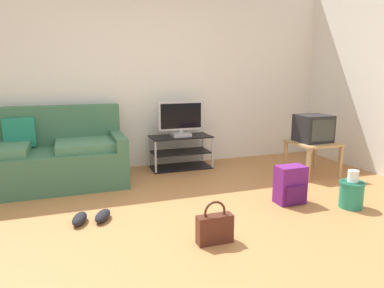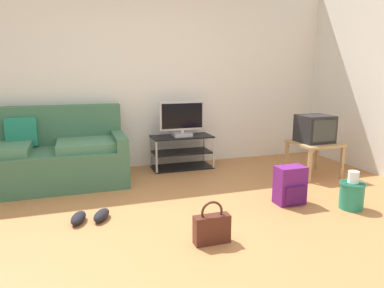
{
  "view_description": "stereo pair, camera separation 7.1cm",
  "coord_description": "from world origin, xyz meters",
  "px_view_note": "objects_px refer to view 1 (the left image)",
  "views": [
    {
      "loc": [
        -0.92,
        -2.62,
        1.37
      ],
      "look_at": [
        0.41,
        1.13,
        0.55
      ],
      "focal_mm": 32.66,
      "sensor_mm": 36.0,
      "label": 1
    },
    {
      "loc": [
        -0.85,
        -2.64,
        1.37
      ],
      "look_at": [
        0.41,
        1.13,
        0.55
      ],
      "focal_mm": 32.66,
      "sensor_mm": 36.0,
      "label": 2
    }
  ],
  "objects_px": {
    "cleaning_bucket": "(352,192)",
    "side_table": "(313,147)",
    "crt_tv": "(313,128)",
    "backpack": "(290,185)",
    "sneakers_pair": "(91,217)",
    "tv_stand": "(181,152)",
    "handbag": "(215,228)",
    "flat_tv": "(181,119)",
    "couch": "(44,158)"
  },
  "relations": [
    {
      "from": "backpack",
      "to": "handbag",
      "type": "bearing_deg",
      "value": -135.72
    },
    {
      "from": "tv_stand",
      "to": "flat_tv",
      "type": "xyz_separation_m",
      "value": [
        0.0,
        -0.02,
        0.48
      ]
    },
    {
      "from": "backpack",
      "to": "sneakers_pair",
      "type": "relative_size",
      "value": 0.98
    },
    {
      "from": "handbag",
      "to": "flat_tv",
      "type": "bearing_deg",
      "value": 79.15
    },
    {
      "from": "sneakers_pair",
      "to": "flat_tv",
      "type": "bearing_deg",
      "value": 47.98
    },
    {
      "from": "backpack",
      "to": "crt_tv",
      "type": "bearing_deg",
      "value": 59.72
    },
    {
      "from": "side_table",
      "to": "backpack",
      "type": "height_order",
      "value": "side_table"
    },
    {
      "from": "tv_stand",
      "to": "handbag",
      "type": "bearing_deg",
      "value": -100.75
    },
    {
      "from": "couch",
      "to": "cleaning_bucket",
      "type": "xyz_separation_m",
      "value": [
        3.02,
        -1.84,
        -0.18
      ]
    },
    {
      "from": "side_table",
      "to": "cleaning_bucket",
      "type": "xyz_separation_m",
      "value": [
        -0.39,
        -1.13,
        -0.23
      ]
    },
    {
      "from": "tv_stand",
      "to": "backpack",
      "type": "bearing_deg",
      "value": -68.71
    },
    {
      "from": "couch",
      "to": "crt_tv",
      "type": "height_order",
      "value": "couch"
    },
    {
      "from": "tv_stand",
      "to": "crt_tv",
      "type": "relative_size",
      "value": 2.07
    },
    {
      "from": "flat_tv",
      "to": "handbag",
      "type": "relative_size",
      "value": 1.82
    },
    {
      "from": "side_table",
      "to": "crt_tv",
      "type": "relative_size",
      "value": 1.35
    },
    {
      "from": "sneakers_pair",
      "to": "side_table",
      "type": "bearing_deg",
      "value": 11.63
    },
    {
      "from": "couch",
      "to": "handbag",
      "type": "relative_size",
      "value": 5.31
    },
    {
      "from": "side_table",
      "to": "crt_tv",
      "type": "xyz_separation_m",
      "value": [
        -0.0,
        0.02,
        0.25
      ]
    },
    {
      "from": "tv_stand",
      "to": "handbag",
      "type": "xyz_separation_m",
      "value": [
        -0.44,
        -2.29,
        -0.11
      ]
    },
    {
      "from": "flat_tv",
      "to": "sneakers_pair",
      "type": "xyz_separation_m",
      "value": [
        -1.36,
        -1.51,
        -0.68
      ]
    },
    {
      "from": "flat_tv",
      "to": "tv_stand",
      "type": "bearing_deg",
      "value": 90.0
    },
    {
      "from": "couch",
      "to": "flat_tv",
      "type": "bearing_deg",
      "value": 5.84
    },
    {
      "from": "side_table",
      "to": "handbag",
      "type": "height_order",
      "value": "side_table"
    },
    {
      "from": "sneakers_pair",
      "to": "backpack",
      "type": "bearing_deg",
      "value": -5.59
    },
    {
      "from": "cleaning_bucket",
      "to": "side_table",
      "type": "bearing_deg",
      "value": 71.08
    },
    {
      "from": "flat_tv",
      "to": "crt_tv",
      "type": "distance_m",
      "value": 1.82
    },
    {
      "from": "side_table",
      "to": "handbag",
      "type": "xyz_separation_m",
      "value": [
        -2.02,
        -1.37,
        -0.26
      ]
    },
    {
      "from": "side_table",
      "to": "crt_tv",
      "type": "bearing_deg",
      "value": 90.0
    },
    {
      "from": "side_table",
      "to": "sneakers_pair",
      "type": "bearing_deg",
      "value": -168.37
    },
    {
      "from": "couch",
      "to": "sneakers_pair",
      "type": "relative_size",
      "value": 4.63
    },
    {
      "from": "backpack",
      "to": "cleaning_bucket",
      "type": "relative_size",
      "value": 1.03
    },
    {
      "from": "handbag",
      "to": "couch",
      "type": "bearing_deg",
      "value": 123.62
    },
    {
      "from": "crt_tv",
      "to": "sneakers_pair",
      "type": "distance_m",
      "value": 3.06
    },
    {
      "from": "side_table",
      "to": "cleaning_bucket",
      "type": "relative_size",
      "value": 1.43
    },
    {
      "from": "backpack",
      "to": "cleaning_bucket",
      "type": "distance_m",
      "value": 0.61
    },
    {
      "from": "flat_tv",
      "to": "backpack",
      "type": "relative_size",
      "value": 1.62
    },
    {
      "from": "flat_tv",
      "to": "cleaning_bucket",
      "type": "xyz_separation_m",
      "value": [
        1.19,
        -2.03,
        -0.56
      ]
    },
    {
      "from": "flat_tv",
      "to": "crt_tv",
      "type": "relative_size",
      "value": 1.56
    },
    {
      "from": "tv_stand",
      "to": "flat_tv",
      "type": "distance_m",
      "value": 0.48
    },
    {
      "from": "couch",
      "to": "sneakers_pair",
      "type": "height_order",
      "value": "couch"
    },
    {
      "from": "flat_tv",
      "to": "side_table",
      "type": "relative_size",
      "value": 1.16
    },
    {
      "from": "handbag",
      "to": "cleaning_bucket",
      "type": "bearing_deg",
      "value": 8.37
    },
    {
      "from": "backpack",
      "to": "flat_tv",
      "type": "bearing_deg",
      "value": 129.05
    },
    {
      "from": "sneakers_pair",
      "to": "couch",
      "type": "bearing_deg",
      "value": 109.14
    },
    {
      "from": "flat_tv",
      "to": "handbag",
      "type": "xyz_separation_m",
      "value": [
        -0.44,
        -2.27,
        -0.59
      ]
    },
    {
      "from": "tv_stand",
      "to": "sneakers_pair",
      "type": "xyz_separation_m",
      "value": [
        -1.36,
        -1.53,
        -0.19
      ]
    },
    {
      "from": "side_table",
      "to": "tv_stand",
      "type": "bearing_deg",
      "value": 149.59
    },
    {
      "from": "handbag",
      "to": "cleaning_bucket",
      "type": "distance_m",
      "value": 1.65
    },
    {
      "from": "side_table",
      "to": "handbag",
      "type": "bearing_deg",
      "value": -145.89
    },
    {
      "from": "crt_tv",
      "to": "handbag",
      "type": "relative_size",
      "value": 1.16
    }
  ]
}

